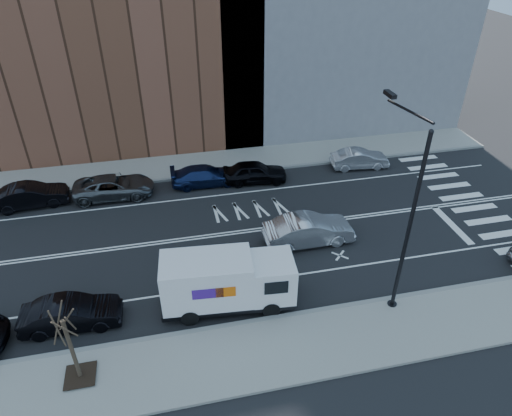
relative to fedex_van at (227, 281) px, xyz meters
name	(u,v)px	position (x,y,z in m)	size (l,w,h in m)	color
ground	(222,234)	(0.58, 5.60, -1.48)	(120.00, 120.00, 0.00)	black
sidewalk_near	(254,355)	(0.58, -3.20, -1.41)	(44.00, 3.60, 0.15)	gray
sidewalk_far	(203,164)	(0.58, 14.40, -1.41)	(44.00, 3.60, 0.15)	gray
curb_near	(245,323)	(0.58, -1.40, -1.40)	(44.00, 0.25, 0.17)	gray
curb_far	(206,175)	(0.58, 12.60, -1.40)	(44.00, 0.25, 0.17)	gray
crosswalk	(468,202)	(16.58, 5.60, -1.48)	(3.00, 14.00, 0.01)	white
road_markings	(222,234)	(0.58, 5.60, -1.48)	(40.00, 8.60, 0.01)	white
streetlight	(406,212)	(7.58, -1.31, 3.60)	(0.44, 4.02, 9.34)	black
street_tree	(74,355)	(-6.43, -2.80, -0.03)	(1.20, 1.20, 3.75)	black
fedex_van	(227,281)	(0.00, 0.00, 0.00)	(6.34, 2.63, 2.82)	black
far_parked_b	(31,196)	(-10.62, 11.24, -0.74)	(1.57, 4.51, 1.49)	black
far_parked_c	(114,187)	(-5.57, 11.30, -0.77)	(2.35, 5.10, 1.42)	#505458
far_parked_d	(205,176)	(0.39, 11.57, -0.82)	(1.85, 4.56, 1.32)	#16224D
far_parked_e	(255,172)	(3.78, 11.19, -0.74)	(1.75, 4.35, 1.48)	black
far_parked_f	(360,159)	(11.61, 11.58, -0.80)	(1.44, 4.13, 1.36)	#BBBCC1
driving_sedan	(309,230)	(5.24, 3.83, -0.65)	(1.75, 5.03, 1.66)	#B7B8BC
near_parked_rear_a	(71,314)	(-7.01, 0.25, -0.77)	(1.52, 4.35, 1.43)	black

